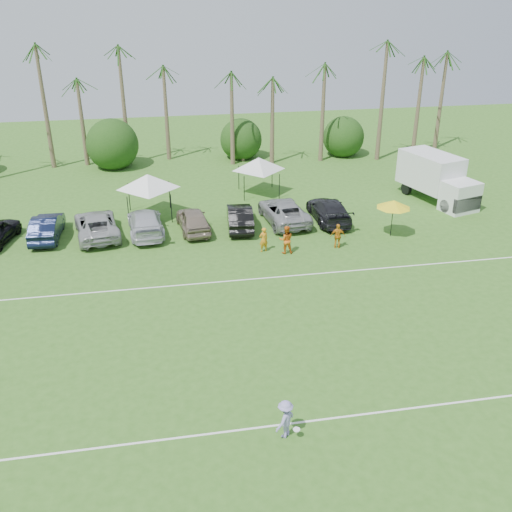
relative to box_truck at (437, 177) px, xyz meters
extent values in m
plane|color=#35641E|center=(-19.04, -24.52, -1.88)|extent=(120.00, 120.00, 0.00)
cube|color=white|center=(-19.04, -22.52, -1.87)|extent=(80.00, 0.10, 0.01)
cube|color=white|center=(-19.04, -10.52, -1.87)|extent=(80.00, 0.10, 0.01)
cone|color=brown|center=(-31.04, 13.48, 3.12)|extent=(0.44, 0.44, 10.00)
cone|color=brown|center=(-27.04, 13.48, 3.62)|extent=(0.44, 0.44, 11.00)
cone|color=brown|center=(-23.04, 13.48, 2.12)|extent=(0.44, 0.44, 8.00)
cone|color=brown|center=(-19.04, 13.48, 2.62)|extent=(0.44, 0.44, 9.00)
cone|color=brown|center=(-15.04, 13.48, 3.12)|extent=(0.44, 0.44, 10.00)
cone|color=brown|center=(-11.04, 13.48, 3.62)|extent=(0.44, 0.44, 11.00)
cone|color=brown|center=(-6.04, 13.48, 2.12)|extent=(0.44, 0.44, 8.00)
cone|color=brown|center=(-1.04, 13.48, 2.62)|extent=(0.44, 0.44, 9.00)
cone|color=brown|center=(3.96, 13.48, 3.12)|extent=(0.44, 0.44, 10.00)
cone|color=brown|center=(7.96, 13.48, 3.62)|extent=(0.44, 0.44, 11.00)
cylinder|color=brown|center=(-25.04, 14.48, -1.18)|extent=(0.30, 0.30, 1.40)
sphere|color=#173A10|center=(-25.04, 14.48, -0.08)|extent=(4.00, 4.00, 4.00)
cylinder|color=brown|center=(-13.04, 14.48, -1.18)|extent=(0.30, 0.30, 1.40)
sphere|color=#173A10|center=(-13.04, 14.48, -0.08)|extent=(4.00, 4.00, 4.00)
cylinder|color=brown|center=(-3.04, 14.48, -1.18)|extent=(0.30, 0.30, 1.40)
sphere|color=#173A10|center=(-3.04, 14.48, -0.08)|extent=(4.00, 4.00, 4.00)
imported|color=orange|center=(-14.96, -6.89, -1.07)|extent=(0.67, 0.53, 1.61)
imported|color=orange|center=(-13.63, -7.39, -0.97)|extent=(0.95, 0.78, 1.82)
imported|color=orange|center=(-10.20, -7.21, -1.06)|extent=(1.02, 0.61, 1.63)
cube|color=white|center=(-0.24, 0.82, 0.30)|extent=(3.90, 5.43, 2.66)
cube|color=white|center=(0.70, -2.45, -0.76)|extent=(2.88, 2.51, 2.23)
cube|color=black|center=(0.92, -3.21, -1.08)|extent=(2.44, 0.98, 1.06)
cube|color=#E5590C|center=(1.05, 1.19, -0.18)|extent=(0.49, 1.64, 0.96)
cylinder|color=black|center=(-0.38, -2.54, -1.40)|extent=(0.57, 1.01, 0.96)
cylinder|color=black|center=(1.67, -1.95, -1.40)|extent=(0.57, 1.01, 0.96)
cylinder|color=black|center=(-1.61, 1.75, -1.40)|extent=(0.57, 1.01, 0.96)
cylinder|color=black|center=(0.43, 2.34, -1.40)|extent=(0.57, 1.01, 0.96)
cylinder|color=black|center=(-23.41, -0.97, -0.82)|extent=(0.06, 0.06, 2.12)
cylinder|color=black|center=(-20.44, -0.97, -0.82)|extent=(0.06, 0.06, 2.12)
cylinder|color=black|center=(-23.41, 2.00, -0.82)|extent=(0.06, 0.06, 2.12)
cylinder|color=black|center=(-20.44, 2.00, -0.82)|extent=(0.06, 0.06, 2.12)
pyramid|color=white|center=(-21.92, 0.51, 1.30)|extent=(4.57, 4.57, 1.06)
cylinder|color=black|center=(-14.67, 2.57, -0.88)|extent=(0.06, 0.06, 2.00)
cylinder|color=black|center=(-11.88, 2.57, -0.88)|extent=(0.06, 0.06, 2.00)
cylinder|color=black|center=(-14.67, 5.37, -0.88)|extent=(0.06, 0.06, 2.00)
cylinder|color=black|center=(-11.88, 5.37, -0.88)|extent=(0.06, 0.06, 2.00)
pyramid|color=silver|center=(-13.28, 3.97, 1.12)|extent=(4.31, 4.31, 1.00)
cylinder|color=black|center=(-6.11, -6.03, -0.74)|extent=(0.05, 0.05, 2.28)
cone|color=yellow|center=(-6.11, -6.03, 0.41)|extent=(2.28, 2.28, 0.52)
imported|color=#958CC7|center=(-17.27, -23.10, -1.08)|extent=(1.15, 1.13, 1.59)
cylinder|color=white|center=(-16.88, -23.30, -1.46)|extent=(0.27, 0.27, 0.03)
imported|color=black|center=(-28.70, -2.31, -1.08)|extent=(1.77, 4.85, 1.59)
imported|color=#A3A3A3|center=(-25.48, -2.51, -1.08)|extent=(3.56, 6.08, 1.59)
imported|color=silver|center=(-22.27, -2.65, -1.08)|extent=(2.64, 5.63, 1.59)
imported|color=gray|center=(-19.05, -2.75, -1.08)|extent=(2.32, 4.82, 1.59)
imported|color=black|center=(-15.84, -2.76, -1.08)|extent=(2.12, 4.96, 1.59)
imported|color=#9A9A9A|center=(-12.62, -2.27, -1.08)|extent=(3.16, 5.94, 1.59)
imported|color=black|center=(-9.41, -2.60, -1.08)|extent=(2.25, 5.48, 1.59)
camera|label=1|loc=(-21.24, -39.02, 13.42)|focal=40.00mm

